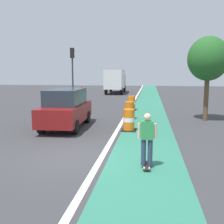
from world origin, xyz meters
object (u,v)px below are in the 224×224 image
traffic_barrel_mid (129,111)px  delivery_truck_down_block (116,80)px  parked_suv_nearest (66,108)px  pedestrian_crossing (82,92)px  skateboarder_on_lane (147,139)px  traffic_barrel_front (129,120)px  street_tree_sidewalk (208,59)px  traffic_barrel_back (132,103)px  traffic_light_corner (73,66)px

traffic_barrel_mid → delivery_truck_down_block: 20.90m
parked_suv_nearest → pedestrian_crossing: size_ratio=2.90×
skateboarder_on_lane → traffic_barrel_front: skateboarder_on_lane is taller
traffic_barrel_mid → street_tree_sidewalk: size_ratio=0.22×
parked_suv_nearest → traffic_barrel_back: size_ratio=4.28×
traffic_barrel_mid → pedestrian_crossing: bearing=118.1°
traffic_barrel_mid → street_tree_sidewalk: 5.58m
traffic_barrel_mid → street_tree_sidewalk: bearing=2.3°
street_tree_sidewalk → traffic_barrel_mid: bearing=-177.7°
traffic_barrel_back → delivery_truck_down_block: 16.88m
skateboarder_on_lane → parked_suv_nearest: 6.93m
skateboarder_on_lane → pedestrian_crossing: size_ratio=1.05×
parked_suv_nearest → traffic_barrel_back: (2.95, 7.10, -0.50)m
traffic_barrel_back → delivery_truck_down_block: bearing=101.7°
traffic_barrel_mid → delivery_truck_down_block: bearing=99.8°
traffic_barrel_mid → traffic_light_corner: size_ratio=0.21×
traffic_barrel_back → street_tree_sidewalk: 6.89m
parked_suv_nearest → pedestrian_crossing: (-2.90, 14.24, -0.17)m
traffic_barrel_mid → traffic_barrel_back: (-0.15, 4.07, 0.00)m
traffic_barrel_back → traffic_barrel_mid: bearing=-87.9°
parked_suv_nearest → traffic_barrel_front: parked_suv_nearest is taller
traffic_light_corner → traffic_barrel_back: bearing=-31.0°
delivery_truck_down_block → pedestrian_crossing: delivery_truck_down_block is taller
traffic_barrel_mid → traffic_light_corner: 9.95m
traffic_barrel_back → traffic_light_corner: size_ratio=0.21×
parked_suv_nearest → delivery_truck_down_block: 23.60m
traffic_barrel_mid → traffic_barrel_front: bearing=-85.9°
traffic_barrel_front → delivery_truck_down_block: bearing=99.0°
traffic_barrel_front → pedestrian_crossing: pedestrian_crossing is taller
traffic_barrel_mid → pedestrian_crossing: pedestrian_crossing is taller
parked_suv_nearest → traffic_barrel_front: bearing=-5.1°
traffic_barrel_front → pedestrian_crossing: (-6.23, 14.54, 0.33)m
parked_suv_nearest → traffic_barrel_front: 3.39m
traffic_barrel_back → traffic_light_corner: (-5.69, 3.42, 2.97)m
skateboarder_on_lane → traffic_barrel_mid: (-1.19, 8.47, -0.38)m
traffic_barrel_back → parked_suv_nearest: bearing=-112.6°
traffic_barrel_front → street_tree_sidewalk: bearing=38.8°
traffic_light_corner → street_tree_sidewalk: bearing=-35.0°
parked_suv_nearest → pedestrian_crossing: bearing=101.5°
skateboarder_on_lane → pedestrian_crossing: skateboarder_on_lane is taller
traffic_barrel_mid → delivery_truck_down_block: (-3.55, 20.55, 1.31)m
parked_suv_nearest → delivery_truck_down_block: size_ratio=0.61×
delivery_truck_down_block → pedestrian_crossing: 9.70m
traffic_light_corner → street_tree_sidewalk: (10.44, -7.30, 0.17)m
traffic_barrel_back → traffic_light_corner: bearing=149.0°
traffic_barrel_front → pedestrian_crossing: bearing=113.2°
traffic_barrel_back → street_tree_sidewalk: street_tree_sidewalk is taller
traffic_barrel_front → traffic_barrel_mid: same height
street_tree_sidewalk → traffic_light_corner: bearing=145.0°
skateboarder_on_lane → traffic_barrel_mid: skateboarder_on_lane is taller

